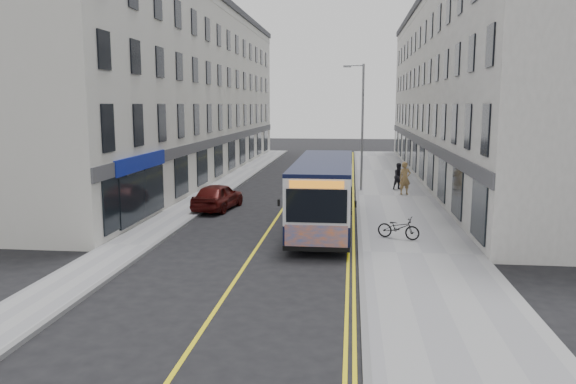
% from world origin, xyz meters
% --- Properties ---
extents(ground, '(140.00, 140.00, 0.00)m').
position_xyz_m(ground, '(0.00, 0.00, 0.00)').
color(ground, black).
rests_on(ground, ground).
extents(pavement_east, '(4.50, 64.00, 0.12)m').
position_xyz_m(pavement_east, '(6.25, 12.00, 0.06)').
color(pavement_east, '#939396').
rests_on(pavement_east, ground).
extents(pavement_west, '(2.00, 64.00, 0.12)m').
position_xyz_m(pavement_west, '(-5.00, 12.00, 0.06)').
color(pavement_west, '#939396').
rests_on(pavement_west, ground).
extents(kerb_east, '(0.18, 64.00, 0.13)m').
position_xyz_m(kerb_east, '(4.00, 12.00, 0.07)').
color(kerb_east, slate).
rests_on(kerb_east, ground).
extents(kerb_west, '(0.18, 64.00, 0.13)m').
position_xyz_m(kerb_west, '(-4.00, 12.00, 0.07)').
color(kerb_west, slate).
rests_on(kerb_west, ground).
extents(road_centre_line, '(0.12, 64.00, 0.01)m').
position_xyz_m(road_centre_line, '(0.00, 12.00, 0.00)').
color(road_centre_line, yellow).
rests_on(road_centre_line, ground).
extents(road_dbl_yellow_inner, '(0.10, 64.00, 0.01)m').
position_xyz_m(road_dbl_yellow_inner, '(3.55, 12.00, 0.00)').
color(road_dbl_yellow_inner, yellow).
rests_on(road_dbl_yellow_inner, ground).
extents(road_dbl_yellow_outer, '(0.10, 64.00, 0.01)m').
position_xyz_m(road_dbl_yellow_outer, '(3.75, 12.00, 0.00)').
color(road_dbl_yellow_outer, yellow).
rests_on(road_dbl_yellow_outer, ground).
extents(terrace_east, '(6.00, 46.00, 13.00)m').
position_xyz_m(terrace_east, '(11.50, 21.00, 6.50)').
color(terrace_east, silver).
rests_on(terrace_east, ground).
extents(terrace_west, '(6.00, 46.00, 13.00)m').
position_xyz_m(terrace_west, '(-9.00, 21.00, 6.50)').
color(terrace_west, silver).
rests_on(terrace_west, ground).
extents(streetlamp, '(1.32, 0.18, 8.00)m').
position_xyz_m(streetlamp, '(4.17, 14.00, 4.38)').
color(streetlamp, gray).
rests_on(streetlamp, ground).
extents(city_bus, '(2.48, 10.63, 3.09)m').
position_xyz_m(city_bus, '(2.40, 3.13, 1.69)').
color(city_bus, black).
rests_on(city_bus, ground).
extents(bicycle, '(1.84, 1.19, 0.91)m').
position_xyz_m(bicycle, '(5.55, 0.95, 0.58)').
color(bicycle, black).
rests_on(bicycle, pavement_east).
extents(pedestrian_near, '(0.82, 0.64, 1.97)m').
position_xyz_m(pedestrian_near, '(6.84, 12.52, 1.11)').
color(pedestrian_near, olive).
rests_on(pedestrian_near, pavement_east).
extents(pedestrian_far, '(1.02, 0.93, 1.70)m').
position_xyz_m(pedestrian_far, '(6.66, 14.49, 0.97)').
color(pedestrian_far, black).
rests_on(pedestrian_far, pavement_east).
extents(car_white, '(1.74, 4.48, 1.46)m').
position_xyz_m(car_white, '(2.60, 19.56, 0.73)').
color(car_white, silver).
rests_on(car_white, ground).
extents(car_maroon, '(2.24, 4.36, 1.42)m').
position_xyz_m(car_maroon, '(-3.40, 6.99, 0.71)').
color(car_maroon, '#4A0E0C').
rests_on(car_maroon, ground).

